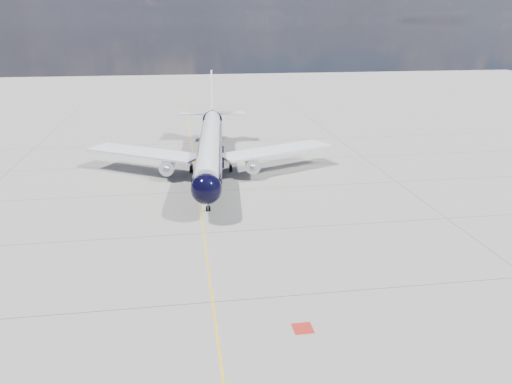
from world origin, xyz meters
TOP-DOWN VIEW (x-y plane):
  - ground at (0.00, 30.00)m, footprint 320.00×320.00m
  - taxiway_centerline at (0.00, 25.00)m, footprint 0.16×160.00m
  - red_marking at (6.80, -10.00)m, footprint 1.60×1.60m
  - main_airliner at (2.53, 34.85)m, footprint 40.19×49.10m

SIDE VIEW (x-z plane):
  - ground at x=0.00m, z-range 0.00..0.00m
  - taxiway_centerline at x=0.00m, z-range 0.00..0.01m
  - red_marking at x=6.80m, z-range 0.00..0.01m
  - main_airliner at x=2.53m, z-range -2.69..11.49m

